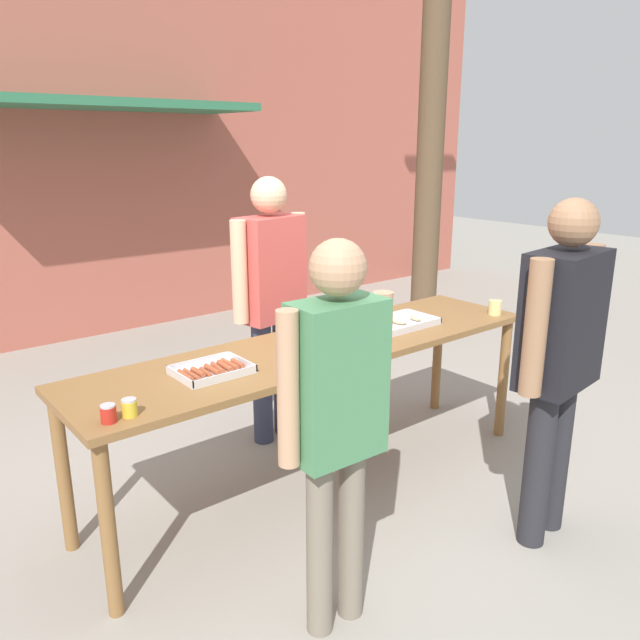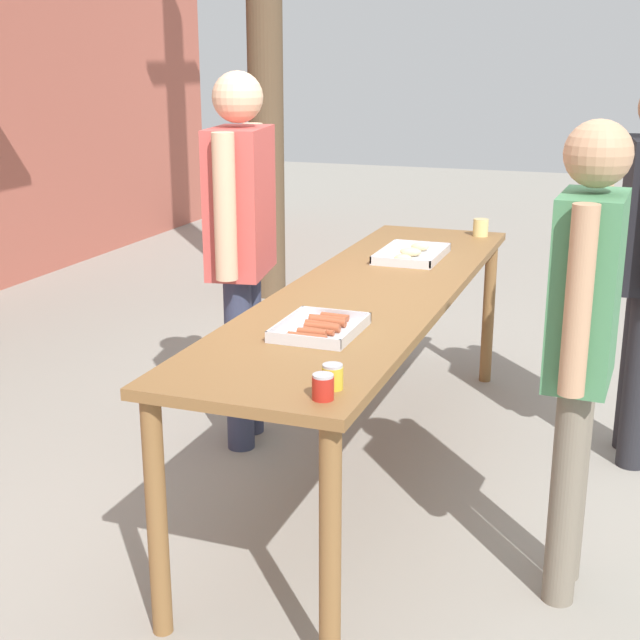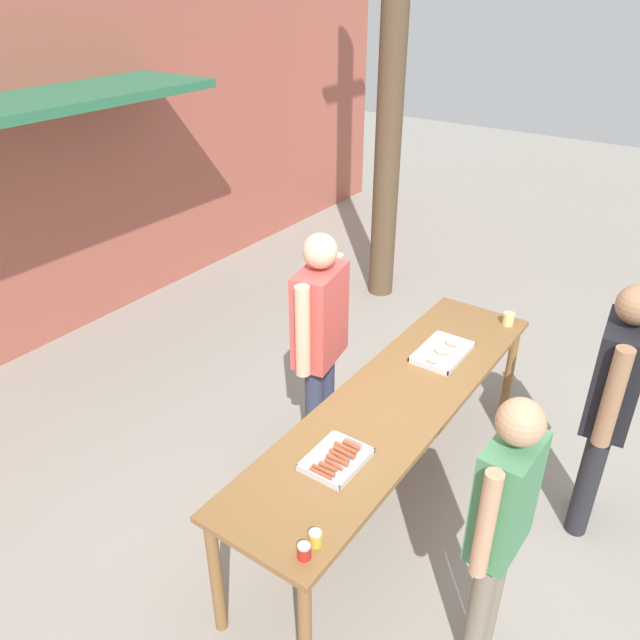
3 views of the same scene
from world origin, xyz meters
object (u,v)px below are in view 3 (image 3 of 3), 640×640
Objects in this scene: utility_pole at (395,14)px; food_tray_sausages at (337,460)px; person_server_behind_table at (320,332)px; person_customer_with_cup at (612,394)px; beer_cup at (508,319)px; food_tray_buns at (442,353)px; condiment_jar_mustard at (304,551)px; condiment_jar_ketchup at (315,538)px; person_customer_holding_hotdog at (502,514)px.

food_tray_sausages is at bearing -153.88° from utility_pole.
person_server_behind_table reaches higher than person_customer_with_cup.
person_server_behind_table is at bearing 141.76° from beer_cup.
person_customer_with_cup is at bearing -92.46° from food_tray_buns.
food_tray_sausages is 0.21× the size of person_customer_with_cup.
food_tray_buns is 0.74m from beer_cup.
food_tray_sausages is 0.68m from condiment_jar_mustard.
beer_cup is at bearing 0.22° from condiment_jar_mustard.
person_server_behind_table reaches higher than condiment_jar_mustard.
condiment_jar_ketchup is 0.01× the size of utility_pole.
food_tray_buns is 1.64m from person_customer_holding_hotdog.
condiment_jar_ketchup is 0.04× the size of person_server_behind_table.
food_tray_sausages is at bearing -47.12° from person_customer_with_cup.
person_customer_with_cup is (1.33, -1.15, 0.15)m from food_tray_sausages.
utility_pole is (2.73, 1.04, 1.87)m from person_server_behind_table.
food_tray_sausages is at bearing 23.69° from condiment_jar_ketchup.
person_server_behind_table is (-0.51, 0.72, 0.17)m from food_tray_buns.
person_customer_holding_hotdog is (0.04, -0.94, 0.11)m from food_tray_sausages.
food_tray_sausages is 0.79× the size of food_tray_buns.
person_customer_holding_hotdog is at bearing -142.75° from utility_pole.
utility_pole is (4.23, 2.00, 2.02)m from condiment_jar_mustard.
person_customer_holding_hotdog reaches higher than condiment_jar_ketchup.
condiment_jar_ketchup is at bearing -48.34° from person_customer_holding_hotdog.
condiment_jar_ketchup is at bearing -156.35° from person_server_behind_table.
condiment_jar_ketchup is at bearing -156.31° from food_tray_sausages.
person_customer_holding_hotdog reaches higher than condiment_jar_mustard.
beer_cup is (2.08, -0.23, 0.03)m from food_tray_sausages.
beer_cup reaches higher than condiment_jar_mustard.
food_tray_sausages is 1.38m from food_tray_buns.
food_tray_buns is at bearing -142.72° from person_customer_holding_hotdog.
beer_cup is 0.02× the size of utility_pole.
utility_pole reaches higher than person_customer_holding_hotdog.
person_customer_holding_hotdog is 0.29× the size of utility_pole.
person_customer_holding_hotdog reaches higher than food_tray_buns.
utility_pole is at bearing -140.59° from person_customer_holding_hotdog.
food_tray_sausages is 4.66× the size of condiment_jar_mustard.
person_server_behind_table is 1.08× the size of person_customer_holding_hotdog.
person_server_behind_table is (1.50, 0.96, 0.15)m from condiment_jar_mustard.
person_customer_with_cup is (0.46, -1.87, -0.03)m from person_server_behind_table.
utility_pole is at bearing 26.12° from food_tray_sausages.
food_tray_buns is 0.08× the size of utility_pole.
food_tray_buns reaches higher than food_tray_sausages.
person_customer_holding_hotdog is 4.87m from utility_pole.
condiment_jar_mustard is at bearing -154.67° from utility_pole.
beer_cup reaches higher than food_tray_sausages.
beer_cup is at bearing -158.57° from person_customer_holding_hotdog.
utility_pole reaches higher than person_customer_with_cup.
condiment_jar_mustard is at bearing -173.21° from food_tray_buns.
person_server_behind_table is (-1.21, 0.95, 0.14)m from beer_cup.
person_server_behind_table reaches higher than person_customer_holding_hotdog.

